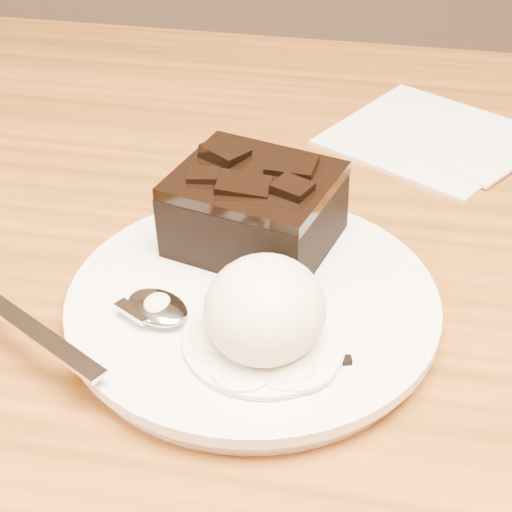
% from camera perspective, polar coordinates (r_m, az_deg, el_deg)
% --- Properties ---
extents(plate, '(0.22, 0.22, 0.02)m').
position_cam_1_polar(plate, '(0.49, -0.22, -3.62)').
color(plate, silver).
rests_on(plate, dining_table).
extents(brownie, '(0.11, 0.10, 0.04)m').
position_cam_1_polar(brownie, '(0.51, -0.10, 2.97)').
color(brownie, black).
rests_on(brownie, plate).
extents(ice_cream_scoop, '(0.07, 0.07, 0.05)m').
position_cam_1_polar(ice_cream_scoop, '(0.44, 0.61, -3.73)').
color(ice_cream_scoop, white).
rests_on(ice_cream_scoop, plate).
extents(melt_puddle, '(0.09, 0.09, 0.00)m').
position_cam_1_polar(melt_puddle, '(0.45, 0.60, -5.87)').
color(melt_puddle, white).
rests_on(melt_puddle, plate).
extents(spoon, '(0.15, 0.11, 0.01)m').
position_cam_1_polar(spoon, '(0.47, -6.84, -3.73)').
color(spoon, silver).
rests_on(spoon, plate).
extents(napkin, '(0.19, 0.19, 0.01)m').
position_cam_1_polar(napkin, '(0.70, 11.93, 8.20)').
color(napkin, white).
rests_on(napkin, dining_table).
extents(crumb_a, '(0.01, 0.01, 0.00)m').
position_cam_1_polar(crumb_a, '(0.44, 6.26, -7.21)').
color(crumb_a, black).
rests_on(crumb_a, plate).
extents(crumb_b, '(0.01, 0.01, 0.00)m').
position_cam_1_polar(crumb_b, '(0.48, -3.18, -3.04)').
color(crumb_b, black).
rests_on(crumb_b, plate).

